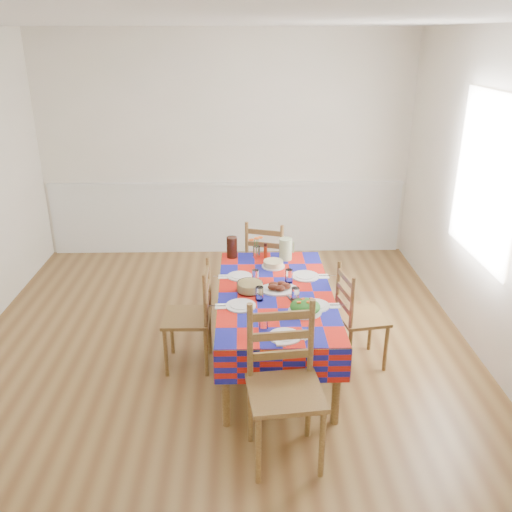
% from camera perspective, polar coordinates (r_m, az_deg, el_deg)
% --- Properties ---
extents(room, '(4.58, 5.08, 2.78)m').
position_cam_1_polar(room, '(4.27, -4.10, 5.03)').
color(room, brown).
rests_on(room, ground).
extents(wainscot, '(4.41, 0.06, 0.92)m').
position_cam_1_polar(wainscot, '(6.90, -3.07, 4.28)').
color(wainscot, white).
rests_on(wainscot, room).
extents(window_right, '(0.00, 1.40, 1.40)m').
position_cam_1_polar(window_right, '(4.95, 23.00, 7.53)').
color(window_right, white).
rests_on(window_right, room).
extents(dining_table, '(0.93, 1.73, 0.67)m').
position_cam_1_polar(dining_table, '(4.44, 2.04, -4.63)').
color(dining_table, brown).
rests_on(dining_table, room).
extents(setting_near_head, '(0.37, 0.25, 0.11)m').
position_cam_1_polar(setting_near_head, '(3.80, 2.31, -7.93)').
color(setting_near_head, white).
rests_on(setting_near_head, dining_table).
extents(setting_left_near, '(0.43, 0.25, 0.11)m').
position_cam_1_polar(setting_left_near, '(4.20, -0.96, -4.78)').
color(setting_left_near, white).
rests_on(setting_left_near, dining_table).
extents(setting_left_far, '(0.39, 0.23, 0.10)m').
position_cam_1_polar(setting_left_far, '(4.64, -1.21, -2.11)').
color(setting_left_far, white).
rests_on(setting_left_far, dining_table).
extents(setting_right_near, '(0.43, 0.25, 0.11)m').
position_cam_1_polar(setting_right_near, '(4.22, 5.54, -4.77)').
color(setting_right_near, white).
rests_on(setting_right_near, dining_table).
extents(setting_right_far, '(0.45, 0.26, 0.12)m').
position_cam_1_polar(setting_right_far, '(4.64, 4.66, -2.11)').
color(setting_right_far, white).
rests_on(setting_right_far, dining_table).
extents(meat_platter, '(0.32, 0.23, 0.06)m').
position_cam_1_polar(meat_platter, '(4.43, 2.42, -3.33)').
color(meat_platter, white).
rests_on(meat_platter, dining_table).
extents(salad_platter, '(0.25, 0.25, 0.11)m').
position_cam_1_polar(salad_platter, '(4.10, 5.19, -5.39)').
color(salad_platter, white).
rests_on(salad_platter, dining_table).
extents(pasta_bowl, '(0.21, 0.21, 0.08)m').
position_cam_1_polar(pasta_bowl, '(4.40, -0.66, -3.26)').
color(pasta_bowl, white).
rests_on(pasta_bowl, dining_table).
extents(cake, '(0.21, 0.21, 0.06)m').
position_cam_1_polar(cake, '(4.87, 1.83, -0.84)').
color(cake, white).
rests_on(cake, dining_table).
extents(serving_utensils, '(0.12, 0.27, 0.01)m').
position_cam_1_polar(serving_utensils, '(4.32, 3.80, -4.36)').
color(serving_utensils, black).
rests_on(serving_utensils, dining_table).
extents(flower_vase, '(0.14, 0.11, 0.22)m').
position_cam_1_polar(flower_vase, '(5.04, 0.04, 0.77)').
color(flower_vase, white).
rests_on(flower_vase, dining_table).
extents(hot_sauce, '(0.03, 0.03, 0.14)m').
position_cam_1_polar(hot_sauce, '(5.05, 1.00, 0.57)').
color(hot_sauce, '#AA2A0D').
rests_on(hot_sauce, dining_table).
extents(green_pitcher, '(0.12, 0.12, 0.20)m').
position_cam_1_polar(green_pitcher, '(5.01, 3.13, 0.75)').
color(green_pitcher, '#AAC48A').
rests_on(green_pitcher, dining_table).
extents(tea_pitcher, '(0.10, 0.10, 0.20)m').
position_cam_1_polar(tea_pitcher, '(5.06, -2.55, 0.93)').
color(tea_pitcher, black).
rests_on(tea_pitcher, dining_table).
extents(name_card, '(0.07, 0.02, 0.02)m').
position_cam_1_polar(name_card, '(3.69, 2.67, -9.31)').
color(name_card, white).
rests_on(name_card, dining_table).
extents(chair_near, '(0.51, 0.49, 1.06)m').
position_cam_1_polar(chair_near, '(3.56, 2.99, -13.66)').
color(chair_near, brown).
rests_on(chair_near, room).
extents(chair_far, '(0.51, 0.50, 0.93)m').
position_cam_1_polar(chair_far, '(5.49, 1.21, -0.83)').
color(chair_far, brown).
rests_on(chair_far, room).
extents(chair_left, '(0.39, 0.41, 0.91)m').
position_cam_1_polar(chair_left, '(4.53, -6.75, -6.42)').
color(chair_left, brown).
rests_on(chair_left, room).
extents(chair_right, '(0.43, 0.45, 0.88)m').
position_cam_1_polar(chair_right, '(4.61, 10.65, -6.34)').
color(chair_right, brown).
rests_on(chair_right, room).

